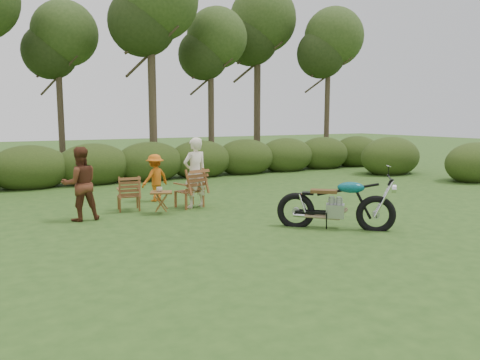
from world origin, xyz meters
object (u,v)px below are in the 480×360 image
side_table (161,203)px  adult_a (195,207)px  lawn_chair_left (129,210)px  adult_b (82,220)px  lawn_chair_right (190,207)px  motorcycle (335,228)px  cup (159,189)px  child (156,201)px

side_table → adult_a: adult_a is taller
lawn_chair_left → adult_a: bearing=172.5°
adult_a → adult_b: 2.81m
lawn_chair_right → side_table: size_ratio=1.87×
motorcycle → cup: bearing=172.0°
cup → child: 1.81m
side_table → adult_a: 1.09m
cup → adult_a: (1.04, 0.28, -0.58)m
lawn_chair_right → side_table: bearing=11.3°
lawn_chair_left → cup: cup is taller
lawn_chair_left → lawn_chair_right: bearing=175.1°
side_table → lawn_chair_left: bearing=125.8°
motorcycle → lawn_chair_right: motorcycle is taller
motorcycle → cup: size_ratio=16.58×
lawn_chair_left → cup: size_ratio=6.26×
motorcycle → lawn_chair_right: size_ratio=2.29×
cup → adult_b: bearing=174.6°
cup → lawn_chair_right: bearing=22.6°
cup → child: size_ratio=0.11×
motorcycle → adult_b: 5.54m
lawn_chair_right → child: bearing=-83.3°
motorcycle → child: (-2.19, 4.82, 0.00)m
lawn_chair_right → adult_b: size_ratio=0.60×
adult_b → child: bearing=-148.8°
side_table → adult_a: bearing=16.6°
adult_a → child: adult_a is taller
lawn_chair_right → adult_a: (0.12, -0.11, 0.00)m
motorcycle → child: 5.30m
lawn_chair_right → adult_a: 0.16m
lawn_chair_left → motorcycle: bearing=138.5°
adult_b → motorcycle: bearing=140.5°
motorcycle → side_table: 4.11m
motorcycle → adult_b: (-4.42, 3.33, 0.00)m
adult_a → adult_b: bearing=-6.4°
lawn_chair_left → adult_b: size_ratio=0.52×
side_table → child: 1.75m
lawn_chair_left → adult_a: adult_a is taller
side_table → child: size_ratio=0.41×
side_table → lawn_chair_right: bearing=24.6°
cup → adult_b: 1.87m
motorcycle → adult_a: (-1.62, 3.45, 0.00)m
motorcycle → lawn_chair_left: 5.06m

